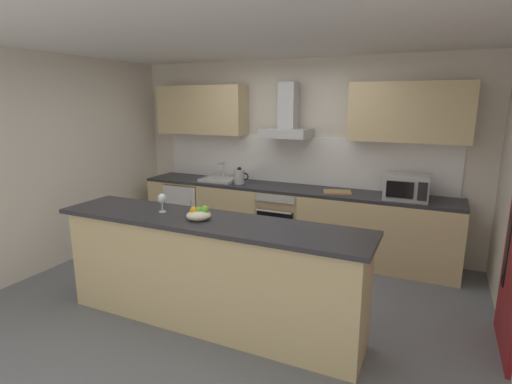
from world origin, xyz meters
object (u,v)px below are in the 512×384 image
microwave (407,187)px  wine_glass (162,199)px  kettle (239,176)px  chopping_board (337,192)px  range_hood (287,120)px  oven (282,218)px  fruit_bowl (199,214)px  sink (220,179)px  refrigerator (191,209)px

microwave → wine_glass: microwave is taller
kettle → chopping_board: bearing=0.4°
range_hood → chopping_board: (0.75, -0.15, -0.88)m
oven → wine_glass: 2.18m
fruit_bowl → sink: bearing=115.7°
microwave → fruit_bowl: microwave is taller
oven → wine_glass: bearing=-101.9°
sink → fruit_bowl: size_ratio=2.27×
refrigerator → kettle: (0.87, -0.03, 0.58)m
oven → range_hood: 1.33m
sink → kettle: size_ratio=1.73×
microwave → sink: (-2.56, 0.04, -0.12)m
refrigerator → sink: size_ratio=1.70×
oven → range_hood: bearing=90.0°
oven → kettle: size_ratio=2.77×
oven → fruit_bowl: bearing=-89.6°
oven → sink: sink is taller
refrigerator → chopping_board: 2.31m
oven → kettle: kettle is taller
microwave → range_hood: range_hood is taller
microwave → kettle: bearing=-179.8°
wine_glass → oven: bearing=78.1°
kettle → microwave: bearing=0.2°
microwave → chopping_board: microwave is taller
microwave → chopping_board: 0.83m
chopping_board → refrigerator: bearing=179.5°
microwave → fruit_bowl: bearing=-127.2°
sink → kettle: 0.36m
microwave → wine_glass: 2.83m
sink → wine_glass: (0.56, -2.04, 0.21)m
microwave → kettle: microwave is taller
refrigerator → kettle: bearing=-2.0°
chopping_board → range_hood: bearing=168.4°
oven → fruit_bowl: fruit_bowl is taller
oven → kettle: (-0.64, -0.03, 0.55)m
oven → chopping_board: size_ratio=2.35×
oven → wine_glass: wine_glass is taller
wine_glass → range_hood: bearing=78.8°
range_hood → wine_glass: (-0.43, -2.16, -0.65)m
sink → fruit_bowl: bearing=-64.3°
sink → range_hood: 1.32m
microwave → fruit_bowl: 2.58m
kettle → chopping_board: size_ratio=0.85×
kettle → wine_glass: 2.01m
range_hood → wine_glass: bearing=-101.2°
chopping_board → microwave: bearing=-0.3°
kettle → chopping_board: 1.39m
range_hood → fruit_bowl: 2.33m
oven → kettle: bearing=-177.0°
microwave → range_hood: (-1.57, 0.16, 0.74)m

